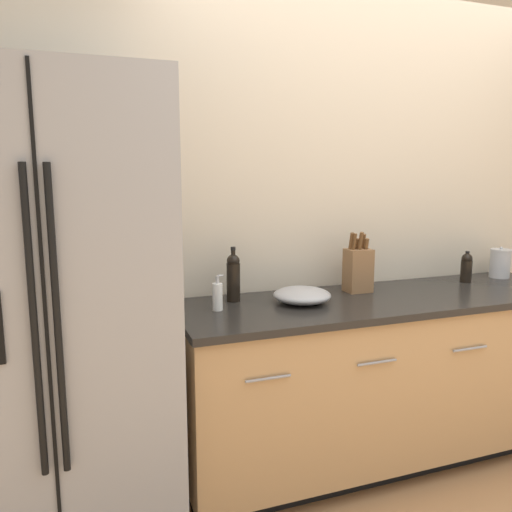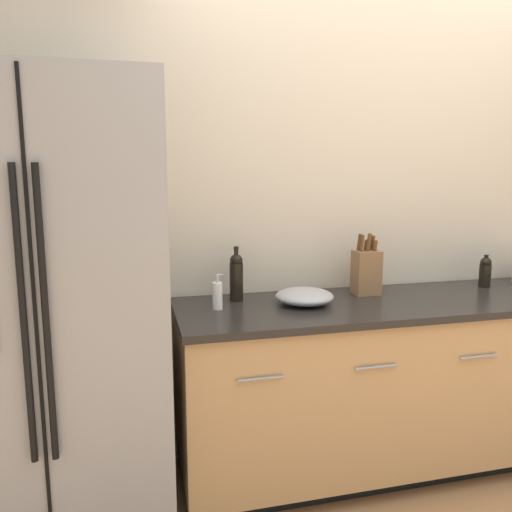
{
  "view_description": "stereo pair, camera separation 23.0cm",
  "coord_description": "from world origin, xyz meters",
  "px_view_note": "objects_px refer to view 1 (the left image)",
  "views": [
    {
      "loc": [
        -1.55,
        -1.25,
        1.53
      ],
      "look_at": [
        -0.78,
        0.89,
        1.15
      ],
      "focal_mm": 35.0,
      "sensor_mm": 36.0,
      "label": 1
    },
    {
      "loc": [
        -1.33,
        -1.32,
        1.53
      ],
      "look_at": [
        -0.78,
        0.89,
        1.15
      ],
      "focal_mm": 35.0,
      "sensor_mm": 36.0,
      "label": 2
    }
  ],
  "objects_px": {
    "refrigerator": "(53,321)",
    "knife_block": "(358,269)",
    "oil_bottle": "(466,267)",
    "steel_canister": "(500,263)",
    "mixing_bowl": "(302,295)",
    "soap_dispenser": "(218,296)",
    "wine_bottle": "(233,276)"
  },
  "relations": [
    {
      "from": "soap_dispenser",
      "to": "steel_canister",
      "type": "distance_m",
      "value": 1.82
    },
    {
      "from": "steel_canister",
      "to": "mixing_bowl",
      "type": "relative_size",
      "value": 0.67
    },
    {
      "from": "mixing_bowl",
      "to": "refrigerator",
      "type": "bearing_deg",
      "value": -175.99
    },
    {
      "from": "knife_block",
      "to": "mixing_bowl",
      "type": "bearing_deg",
      "value": -163.62
    },
    {
      "from": "oil_bottle",
      "to": "steel_canister",
      "type": "xyz_separation_m",
      "value": [
        0.29,
        0.04,
        -0.0
      ]
    },
    {
      "from": "refrigerator",
      "to": "wine_bottle",
      "type": "relative_size",
      "value": 6.97
    },
    {
      "from": "oil_bottle",
      "to": "mixing_bowl",
      "type": "xyz_separation_m",
      "value": [
        -1.1,
        -0.1,
        -0.05
      ]
    },
    {
      "from": "knife_block",
      "to": "mixing_bowl",
      "type": "xyz_separation_m",
      "value": [
        -0.38,
        -0.11,
        -0.09
      ]
    },
    {
      "from": "refrigerator",
      "to": "wine_bottle",
      "type": "height_order",
      "value": "refrigerator"
    },
    {
      "from": "soap_dispenser",
      "to": "refrigerator",
      "type": "bearing_deg",
      "value": -173.02
    },
    {
      "from": "knife_block",
      "to": "wine_bottle",
      "type": "xyz_separation_m",
      "value": [
        -0.69,
        0.03,
        0.0
      ]
    },
    {
      "from": "knife_block",
      "to": "oil_bottle",
      "type": "height_order",
      "value": "knife_block"
    },
    {
      "from": "wine_bottle",
      "to": "knife_block",
      "type": "bearing_deg",
      "value": -2.68
    },
    {
      "from": "knife_block",
      "to": "oil_bottle",
      "type": "relative_size",
      "value": 1.79
    },
    {
      "from": "wine_bottle",
      "to": "soap_dispenser",
      "type": "height_order",
      "value": "wine_bottle"
    },
    {
      "from": "mixing_bowl",
      "to": "knife_block",
      "type": "bearing_deg",
      "value": 16.38
    },
    {
      "from": "wine_bottle",
      "to": "steel_canister",
      "type": "xyz_separation_m",
      "value": [
        1.7,
        -0.0,
        -0.04
      ]
    },
    {
      "from": "mixing_bowl",
      "to": "soap_dispenser",
      "type": "bearing_deg",
      "value": 179.06
    },
    {
      "from": "steel_canister",
      "to": "knife_block",
      "type": "bearing_deg",
      "value": -178.38
    },
    {
      "from": "wine_bottle",
      "to": "oil_bottle",
      "type": "bearing_deg",
      "value": -1.64
    },
    {
      "from": "wine_bottle",
      "to": "steel_canister",
      "type": "relative_size",
      "value": 1.44
    },
    {
      "from": "refrigerator",
      "to": "knife_block",
      "type": "bearing_deg",
      "value": 7.19
    },
    {
      "from": "steel_canister",
      "to": "mixing_bowl",
      "type": "height_order",
      "value": "steel_canister"
    },
    {
      "from": "soap_dispenser",
      "to": "steel_canister",
      "type": "height_order",
      "value": "steel_canister"
    },
    {
      "from": "steel_canister",
      "to": "wine_bottle",
      "type": "bearing_deg",
      "value": 179.88
    },
    {
      "from": "refrigerator",
      "to": "mixing_bowl",
      "type": "height_order",
      "value": "refrigerator"
    },
    {
      "from": "knife_block",
      "to": "soap_dispenser",
      "type": "xyz_separation_m",
      "value": [
        -0.81,
        -0.1,
        -0.06
      ]
    },
    {
      "from": "wine_bottle",
      "to": "steel_canister",
      "type": "distance_m",
      "value": 1.7
    },
    {
      "from": "knife_block",
      "to": "oil_bottle",
      "type": "xyz_separation_m",
      "value": [
        0.72,
        -0.01,
        -0.03
      ]
    },
    {
      "from": "soap_dispenser",
      "to": "oil_bottle",
      "type": "height_order",
      "value": "oil_bottle"
    },
    {
      "from": "soap_dispenser",
      "to": "steel_canister",
      "type": "relative_size",
      "value": 0.88
    },
    {
      "from": "steel_canister",
      "to": "oil_bottle",
      "type": "bearing_deg",
      "value": -172.77
    }
  ]
}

